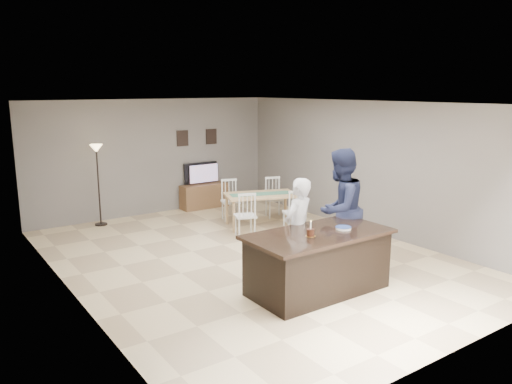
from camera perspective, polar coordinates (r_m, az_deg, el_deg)
floor at (r=8.91m, az=-0.80°, el=-7.51°), size 8.00×8.00×0.00m
room_shell at (r=8.51m, az=-0.83°, el=3.22°), size 8.00×8.00×8.00m
kitchen_island at (r=7.42m, az=7.08°, el=-7.91°), size 2.15×1.10×0.90m
tv_console at (r=12.54m, az=-5.93°, el=-0.44°), size 1.20×0.40×0.60m
television at (r=12.49m, az=-6.14°, el=2.14°), size 0.91×0.12×0.53m
tv_screen_glow at (r=12.42m, az=-5.97°, el=2.12°), size 0.78×0.00×0.78m
picture_frames at (r=12.47m, az=-6.74°, el=6.22°), size 1.10×0.02×0.38m
doorway at (r=5.25m, az=-13.98°, el=-7.32°), size 0.00×2.10×2.65m
woman at (r=7.75m, az=4.82°, el=-4.26°), size 0.68×0.54×1.61m
man at (r=8.28m, az=9.54°, el=-1.97°), size 1.13×0.98×2.00m
birthday_cake at (r=7.08m, az=6.25°, el=-4.62°), size 0.15×0.15×0.23m
plate_stack at (r=7.50m, az=9.96°, el=-4.07°), size 0.24×0.24×0.04m
dining_table at (r=10.75m, az=0.56°, el=-0.87°), size 1.92×2.08×0.92m
floor_lamp at (r=11.21m, az=-17.70°, el=3.19°), size 0.27×0.27×1.77m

